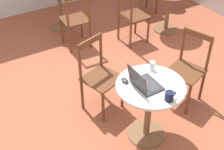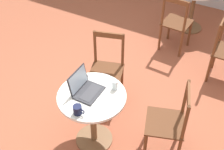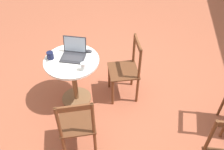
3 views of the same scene
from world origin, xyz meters
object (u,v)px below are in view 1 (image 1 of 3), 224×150
Objects in this scene: chair_near_right at (187,70)px; drinking_glass at (152,66)px; laptop at (144,83)px; chair_near_back at (99,77)px; mouse at (125,80)px; cafe_table_mid at (169,1)px; mug at (169,96)px; chair_mid_left at (132,16)px; cafe_table_near at (149,99)px; chair_far_front at (76,20)px.

chair_near_right reaches higher than drinking_glass.
chair_near_right is 3.10× the size of laptop.
chair_near_back is 8.73× the size of drinking_glass.
mouse is 0.93× the size of drinking_glass.
chair_near_back is 1.09m from chair_near_right.
chair_near_right reaches higher than mouse.
laptop is at bearing -54.45° from mouse.
chair_near_right is at bearing -23.50° from chair_near_back.
drinking_glass is (-1.60, -1.64, 0.24)m from cafe_table_mid.
chair_near_right is at bearing 34.97° from mug.
chair_mid_left is 1.85m from drinking_glass.
mouse is (-1.96, -1.66, 0.20)m from cafe_table_mid.
chair_near_back is 0.71m from drinking_glass.
cafe_table_mid is 2.29m from chair_near_back.
laptop reaches higher than mug.
cafe_table_mid is 2.75m from mug.
cafe_table_near is 0.25m from laptop.
laptop is at bearing 170.60° from cafe_table_near.
chair_near_back is 0.77m from laptop.
chair_near_back is at bearing 103.53° from mug.
chair_far_front reaches higher than cafe_table_mid.
cafe_table_near is 6.86× the size of drinking_glass.
mouse is at bearing 125.55° from laptop.
chair_near_right and chair_far_front have the same top height.
mug is (0.21, -0.45, 0.03)m from mouse.
chair_far_front is (-0.62, 1.89, 0.00)m from chair_near_right.
chair_near_back is 1.50m from chair_far_front.
chair_far_front is 7.47× the size of mug.
cafe_table_near is at bearing -128.96° from drinking_glass.
chair_near_right is 1.00× the size of chair_far_front.
chair_mid_left is 3.10× the size of laptop.
cafe_table_mid is 0.77m from chair_mid_left.
chair_far_front reaches higher than cafe_table_near.
mug reaches higher than mouse.
laptop reaches higher than chair_mid_left.
cafe_table_mid is at bearing 44.73° from laptop.
chair_near_back is at bearing 156.50° from chair_near_right.
mouse is at bearing -176.67° from drinking_glass.
cafe_table_near is 2.08m from chair_mid_left.
chair_far_front reaches higher than drinking_glass.
chair_mid_left is 1.00× the size of chair_far_front.
chair_near_back is 1.00× the size of chair_near_right.
mouse is (-0.12, 0.17, -0.03)m from laptop.
chair_far_front is 2.02m from mouse.
chair_near_right reaches higher than mug.
chair_near_right is 0.95m from laptop.
chair_mid_left reaches higher than cafe_table_mid.
mouse is 0.37m from drinking_glass.
chair_mid_left is 0.89m from chair_far_front.
cafe_table_mid is 2.43× the size of laptop.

